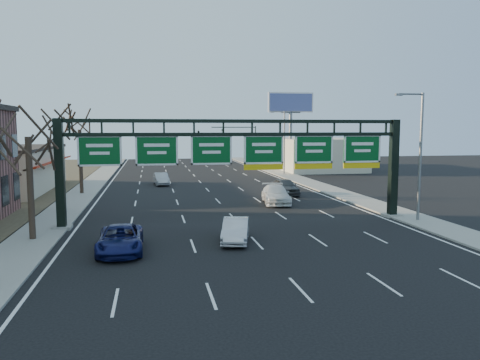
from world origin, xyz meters
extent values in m
plane|color=black|center=(0.00, 0.00, 0.00)|extent=(160.00, 160.00, 0.00)
cube|color=gray|center=(-12.80, 20.00, 0.06)|extent=(3.00, 120.00, 0.12)
cube|color=gray|center=(12.80, 20.00, 0.06)|extent=(3.00, 120.00, 0.12)
cube|color=white|center=(0.00, 20.00, 0.01)|extent=(21.60, 120.00, 0.01)
cube|color=black|center=(-11.70, 8.00, 3.60)|extent=(0.55, 0.55, 7.20)
cube|color=gray|center=(-11.70, 8.00, 0.10)|extent=(1.20, 1.20, 0.20)
cube|color=black|center=(11.70, 8.00, 3.60)|extent=(0.55, 0.55, 7.20)
cube|color=gray|center=(11.70, 8.00, 0.10)|extent=(1.20, 1.20, 0.20)
cube|color=black|center=(0.00, 8.00, 7.05)|extent=(23.40, 0.25, 0.25)
cube|color=black|center=(0.00, 8.00, 6.15)|extent=(23.40, 0.25, 0.25)
cube|color=#05481B|center=(-9.17, 8.00, 5.10)|extent=(2.80, 0.10, 2.00)
cube|color=#05481B|center=(-5.50, 8.00, 5.10)|extent=(2.80, 0.10, 2.00)
cube|color=#05481B|center=(-1.83, 8.00, 5.10)|extent=(2.80, 0.10, 2.00)
cube|color=#05481B|center=(1.83, 8.00, 5.10)|extent=(2.80, 0.10, 2.00)
cube|color=yellow|center=(1.83, 8.00, 3.88)|extent=(2.80, 0.10, 0.40)
cube|color=#05481B|center=(5.50, 8.00, 5.10)|extent=(2.80, 0.10, 2.00)
cube|color=yellow|center=(5.50, 8.00, 3.88)|extent=(2.80, 0.10, 0.40)
cube|color=#05481B|center=(9.17, 8.00, 5.10)|extent=(2.80, 0.10, 2.00)
cube|color=yellow|center=(9.17, 8.00, 3.88)|extent=(2.80, 0.10, 0.40)
cube|color=beige|center=(-21.50, 29.00, 2.20)|extent=(10.00, 18.00, 4.40)
cube|color=#A62710|center=(-16.40, 29.00, 3.00)|extent=(1.20, 18.00, 0.40)
cube|color=beige|center=(20.00, 50.00, 2.50)|extent=(12.00, 20.00, 5.00)
cylinder|color=black|center=(-12.80, 5.00, 3.16)|extent=(0.36, 0.36, 6.08)
cylinder|color=black|center=(-12.80, 15.00, 3.54)|extent=(0.36, 0.36, 6.84)
cylinder|color=black|center=(-12.80, 25.00, 3.35)|extent=(0.36, 0.36, 6.46)
cylinder|color=slate|center=(12.60, 6.00, 4.62)|extent=(0.20, 0.20, 9.00)
cylinder|color=slate|center=(11.70, 6.00, 9.02)|extent=(1.80, 0.12, 0.12)
cube|color=slate|center=(10.80, 6.00, 8.97)|extent=(0.50, 0.22, 0.15)
cylinder|color=slate|center=(12.60, 40.00, 4.62)|extent=(0.20, 0.20, 9.00)
cylinder|color=slate|center=(11.70, 40.00, 9.02)|extent=(1.80, 0.12, 0.12)
cube|color=slate|center=(10.80, 40.00, 8.97)|extent=(0.50, 0.22, 0.15)
cylinder|color=slate|center=(15.00, 45.00, 4.50)|extent=(0.50, 0.50, 9.00)
cube|color=slate|center=(15.00, 45.00, 9.00)|extent=(3.00, 0.30, 0.20)
cube|color=white|center=(15.00, 45.00, 10.50)|extent=(7.00, 0.30, 3.00)
cube|color=#4F5A9F|center=(15.00, 44.80, 10.50)|extent=(6.60, 0.05, 2.60)
cylinder|color=black|center=(11.80, 55.00, 3.50)|extent=(0.18, 0.18, 7.00)
cylinder|color=black|center=(8.00, 55.00, 6.80)|extent=(7.60, 0.14, 0.14)
imported|color=black|center=(6.00, 55.00, 6.00)|extent=(0.20, 0.20, 1.00)
imported|color=black|center=(2.00, 55.00, 6.00)|extent=(0.54, 0.54, 1.62)
imported|color=#131853|center=(-7.57, 1.40, 0.70)|extent=(2.36, 5.05, 1.40)
imported|color=silver|center=(-1.15, 2.48, 0.68)|extent=(2.36, 4.35, 1.36)
imported|color=silver|center=(4.83, 15.69, 0.79)|extent=(2.94, 5.70, 1.58)
imported|color=#404345|center=(7.11, 20.75, 0.83)|extent=(2.10, 4.91, 1.65)
imported|color=#A1A1A5|center=(-4.77, 31.38, 0.70)|extent=(1.88, 4.36, 1.40)
camera|label=1|loc=(-5.87, -23.67, 6.52)|focal=35.00mm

